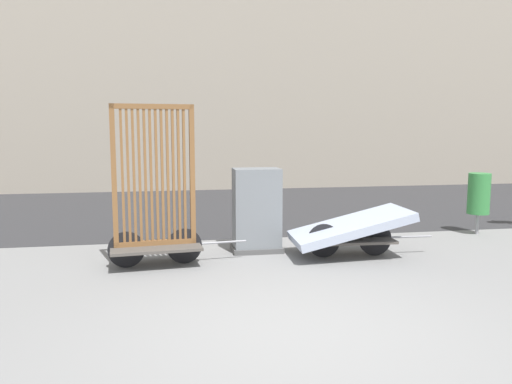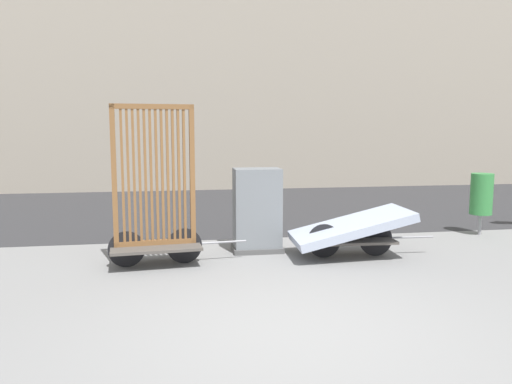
{
  "view_description": "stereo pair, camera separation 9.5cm",
  "coord_description": "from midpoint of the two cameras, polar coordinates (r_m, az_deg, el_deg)",
  "views": [
    {
      "loc": [
        -1.26,
        -4.51,
        1.95
      ],
      "look_at": [
        0.0,
        2.6,
        1.03
      ],
      "focal_mm": 35.0,
      "sensor_mm": 36.0,
      "label": 1
    },
    {
      "loc": [
        -1.17,
        -4.52,
        1.95
      ],
      "look_at": [
        0.0,
        2.6,
        1.03
      ],
      "focal_mm": 35.0,
      "sensor_mm": 36.0,
      "label": 2
    }
  ],
  "objects": [
    {
      "name": "utility_cabinet",
      "position": [
        7.93,
        0.47,
        -2.39
      ],
      "size": [
        0.79,
        0.54,
        1.33
      ],
      "color": "#4C4C4C",
      "rests_on": "ground_plane"
    },
    {
      "name": "trash_bin",
      "position": [
        10.05,
        24.62,
        -0.24
      ],
      "size": [
        0.39,
        0.39,
        1.14
      ],
      "color": "gray",
      "rests_on": "ground_plane"
    },
    {
      "name": "ground_plane",
      "position": [
        5.07,
        5.51,
        -15.38
      ],
      "size": [
        60.0,
        60.0,
        0.0
      ],
      "primitive_type": "plane",
      "color": "slate"
    },
    {
      "name": "road_strip",
      "position": [
        12.44,
        -3.6,
        -1.76
      ],
      "size": [
        56.0,
        7.24,
        0.01
      ],
      "color": "#2D2D30",
      "rests_on": "ground_plane"
    },
    {
      "name": "bike_cart_with_mattress",
      "position": [
        7.75,
        11.09,
        -4.19
      ],
      "size": [
        2.23,
        1.09,
        0.74
      ],
      "rotation": [
        0.0,
        0.0,
        -0.04
      ],
      "color": "#4C4742",
      "rests_on": "ground_plane"
    },
    {
      "name": "building_facade",
      "position": [
        18.39,
        -5.64,
        20.56
      ],
      "size": [
        48.0,
        4.0,
        12.39
      ],
      "color": "#9E9384",
      "rests_on": "ground_plane"
    },
    {
      "name": "bike_cart_with_bedframe",
      "position": [
        7.21,
        -11.08,
        -1.75
      ],
      "size": [
        1.99,
        0.88,
        2.29
      ],
      "rotation": [
        0.0,
        0.0,
        0.1
      ],
      "color": "#4C4742",
      "rests_on": "ground_plane"
    }
  ]
}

